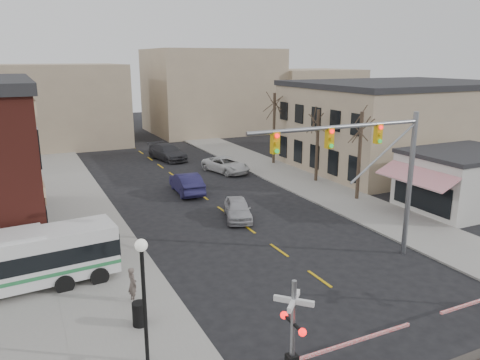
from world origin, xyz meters
name	(u,v)px	position (x,y,z in m)	size (l,w,h in m)	color
ground	(345,297)	(0.00, 0.00, 0.00)	(160.00, 160.00, 0.00)	black
sidewalk_west	(75,205)	(-9.50, 20.00, 0.06)	(5.00, 60.00, 0.12)	gray
sidewalk_east	(291,178)	(9.50, 20.00, 0.06)	(5.00, 60.00, 0.12)	gray
tan_building	(398,124)	(22.00, 20.00, 4.26)	(20.30, 15.30, 8.50)	gray
awning_shop	(463,180)	(15.97, 7.00, 2.16)	(9.74, 6.20, 4.30)	beige
tree_east_a	(359,156)	(10.50, 12.00, 3.50)	(0.28, 0.28, 6.75)	#382B21
tree_east_b	(317,146)	(10.80, 18.00, 3.27)	(0.28, 0.28, 6.30)	#382B21
tree_east_c	(274,128)	(11.00, 26.00, 3.72)	(0.28, 0.28, 7.20)	#382B21
traffic_signal_mast	(372,159)	(3.36, 2.60, 5.74)	(10.09, 0.30, 8.00)	gray
rr_crossing_west	(304,335)	(-5.15, -4.31, 1.97)	(5.60, 1.36, 4.00)	gray
street_lamp	(143,277)	(-9.51, -0.91, 3.46)	(0.44, 0.44, 4.72)	black
trash_bin	(140,314)	(-9.16, 1.59, 0.62)	(0.60, 0.60, 1.00)	black
car_a	(238,209)	(0.20, 11.98, 0.72)	(1.69, 4.21, 1.43)	#A9A8AD
car_b	(187,183)	(-0.82, 19.56, 0.85)	(1.79, 5.14, 1.69)	#1C1940
car_c	(226,165)	(5.00, 24.76, 0.73)	(2.43, 5.26, 1.46)	silver
car_d	(167,152)	(1.64, 32.81, 0.84)	(2.34, 5.77, 1.67)	#3B3B3F
pedestrian_near	(132,284)	(-8.94, 3.70, 0.92)	(0.58, 0.38, 1.60)	#5F534C
pedestrian_far	(67,264)	(-11.36, 7.23, 0.89)	(0.75, 0.59, 1.55)	#393D64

